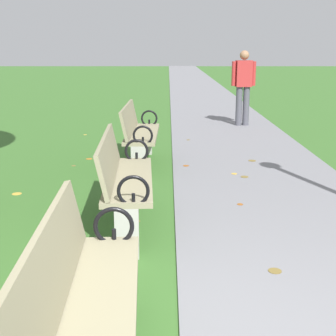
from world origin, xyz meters
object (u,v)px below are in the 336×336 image
Objects in this scene: park_bench_3 at (137,133)px; pedestrian_walking at (241,84)px; park_bench_1 at (81,302)px; park_bench_2 at (122,178)px.

pedestrian_walking reaches higher than park_bench_3.
park_bench_2 is (-0.00, 2.30, 0.00)m from park_bench_1.
pedestrian_walking is (2.08, 6.01, 0.44)m from park_bench_2.
park_bench_1 and park_bench_2 have the same top height.
park_bench_1 is 8.58m from pedestrian_walking.
pedestrian_walking is at bearing 59.66° from park_bench_3.
park_bench_1 is at bearing -90.00° from park_bench_2.
park_bench_1 is 1.01× the size of park_bench_3.
pedestrian_walking is at bearing 70.96° from park_bench_2.
pedestrian_walking reaches higher than park_bench_2.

